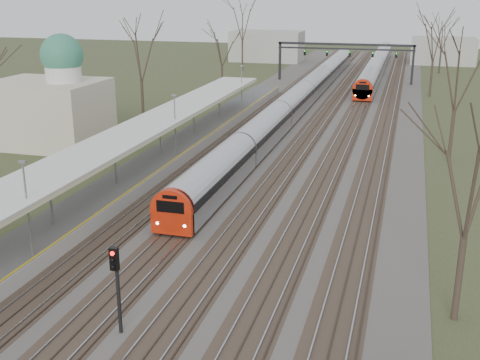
{
  "coord_description": "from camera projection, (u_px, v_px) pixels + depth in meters",
  "views": [
    {
      "loc": [
        10.22,
        -10.31,
        14.09
      ],
      "look_at": [
        -0.05,
        26.15,
        2.0
      ],
      "focal_mm": 45.0,
      "sensor_mm": 36.0,
      "label": 1
    }
  ],
  "objects": [
    {
      "name": "dome_building",
      "position": [
        50.0,
        106.0,
        55.7
      ],
      "size": [
        10.0,
        8.0,
        10.3
      ],
      "color": "beige",
      "rests_on": "ground"
    },
    {
      "name": "track_bed",
      "position": [
        313.0,
        121.0,
        66.72
      ],
      "size": [
        24.0,
        160.0,
        0.22
      ],
      "color": "#474442",
      "rests_on": "ground"
    },
    {
      "name": "platform",
      "position": [
        177.0,
        150.0,
        52.95
      ],
      "size": [
        3.5,
        69.0,
        1.0
      ],
      "primitive_type": "cube",
      "color": "#9E9B93",
      "rests_on": "ground"
    },
    {
      "name": "canopy",
      "position": [
        154.0,
        122.0,
        47.76
      ],
      "size": [
        4.1,
        50.0,
        3.11
      ],
      "color": "slate",
      "rests_on": "platform"
    },
    {
      "name": "signal_post",
      "position": [
        116.0,
        277.0,
        24.76
      ],
      "size": [
        0.35,
        0.45,
        4.1
      ],
      "color": "black",
      "rests_on": "ground"
    },
    {
      "name": "tree_east_near",
      "position": [
        471.0,
        180.0,
        24.78
      ],
      "size": [
        4.5,
        4.5,
        9.27
      ],
      "color": "#2D231C",
      "rests_on": "ground"
    },
    {
      "name": "tree_west_far",
      "position": [
        140.0,
        50.0,
        62.34
      ],
      "size": [
        5.5,
        5.5,
        11.33
      ],
      "color": "#2D231C",
      "rests_on": "ground"
    },
    {
      "name": "signal_gantry",
      "position": [
        345.0,
        51.0,
        92.74
      ],
      "size": [
        21.0,
        0.59,
        6.08
      ],
      "color": "black",
      "rests_on": "ground"
    },
    {
      "name": "train_far",
      "position": [
        377.0,
        65.0,
        104.42
      ],
      "size": [
        2.62,
        60.21,
        3.05
      ],
      "color": "#B8BAC3",
      "rests_on": "ground"
    },
    {
      "name": "train_near",
      "position": [
        304.0,
        93.0,
        76.06
      ],
      "size": [
        2.62,
        90.21,
        3.05
      ],
      "color": "#B8BAC3",
      "rests_on": "ground"
    },
    {
      "name": "tree_east_far",
      "position": [
        458.0,
        76.0,
        49.05
      ],
      "size": [
        5.0,
        5.0,
        10.3
      ],
      "color": "#2D231C",
      "rests_on": "ground"
    }
  ]
}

